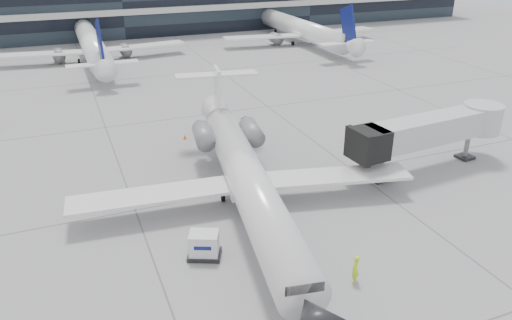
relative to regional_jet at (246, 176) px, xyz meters
name	(u,v)px	position (x,y,z in m)	size (l,w,h in m)	color
ground	(252,188)	(1.54, 2.70, -2.71)	(220.00, 220.00, 0.00)	gray
terminal	(116,8)	(1.54, 84.70, 2.29)	(170.00, 22.00, 10.00)	black
bg_jet_center	(94,60)	(-6.46, 57.70, -2.71)	(32.00, 40.00, 9.60)	white
bg_jet_right	(300,43)	(33.54, 57.70, -2.71)	(32.00, 40.00, 9.60)	white
regional_jet	(246,176)	(0.00, 0.00, 0.00)	(27.45, 34.24, 7.92)	white
jet_bridge	(436,129)	(18.66, 0.44, 1.16)	(16.52, 4.58, 5.30)	silver
ramp_worker	(355,269)	(2.87, -11.46, -1.74)	(0.71, 0.46, 1.94)	#C3FF1A
cargo_uld	(204,245)	(-5.11, -5.34, -1.79)	(2.69, 2.40, 1.81)	black
traffic_cone	(185,137)	(-0.98, 15.92, -2.44)	(0.47, 0.47, 0.55)	#FE610D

